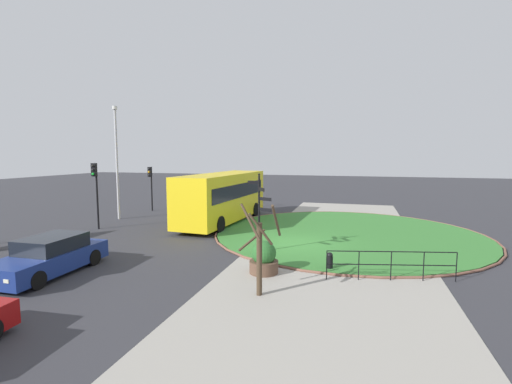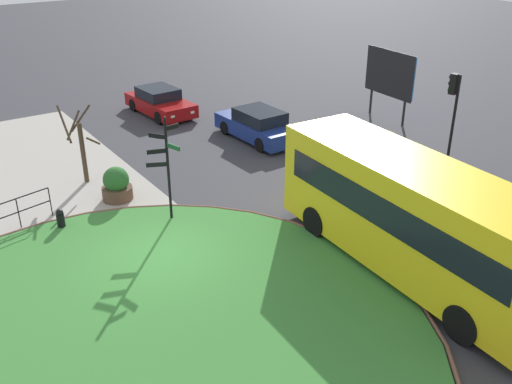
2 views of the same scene
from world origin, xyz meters
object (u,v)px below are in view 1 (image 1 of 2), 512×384
object	(u,v)px
signpost_directional	(260,208)
street_tree_bare	(260,250)
car_near_lane	(50,257)
planter_near_signpost	(264,259)
traffic_light_near	(150,179)
bus_yellow	(223,197)
lamppost_tall	(117,159)
bollard_foreground	(330,261)
traffic_light_far	(95,181)

from	to	relation	value
signpost_directional	street_tree_bare	xyz separation A→B (m)	(-4.65, -1.28, -0.62)
car_near_lane	planter_near_signpost	world-z (taller)	car_near_lane
planter_near_signpost	traffic_light_near	bearing A→B (deg)	45.81
bus_yellow	traffic_light_near	distance (m)	7.96
signpost_directional	lamppost_tall	bearing A→B (deg)	63.50
signpost_directional	car_near_lane	bearing A→B (deg)	124.78
bus_yellow	street_tree_bare	world-z (taller)	bus_yellow
street_tree_bare	bollard_foreground	bearing A→B (deg)	-31.37
planter_near_signpost	street_tree_bare	world-z (taller)	street_tree_bare
bus_yellow	lamppost_tall	bearing A→B (deg)	98.68
signpost_directional	street_tree_bare	size ratio (longest dim) A/B	1.21
signpost_directional	car_near_lane	distance (m)	8.50
traffic_light_far	lamppost_tall	xyz separation A→B (m)	(3.39, 1.01, 1.26)
car_near_lane	traffic_light_near	world-z (taller)	traffic_light_near
car_near_lane	traffic_light_near	distance (m)	15.28
lamppost_tall	traffic_light_far	bearing A→B (deg)	-163.37
signpost_directional	bollard_foreground	size ratio (longest dim) A/B	5.06
traffic_light_far	lamppost_tall	size ratio (longest dim) A/B	0.51
signpost_directional	planter_near_signpost	xyz separation A→B (m)	(-2.50, -0.85, -1.56)
car_near_lane	street_tree_bare	bearing A→B (deg)	89.20
bollard_foreground	signpost_directional	bearing A→B (deg)	65.46
bollard_foreground	bus_yellow	bearing A→B (deg)	43.10
signpost_directional	street_tree_bare	distance (m)	4.86
bus_yellow	traffic_light_far	size ratio (longest dim) A/B	2.37
bollard_foreground	traffic_light_far	distance (m)	14.83
lamppost_tall	planter_near_signpost	bearing A→B (deg)	-123.52
signpost_directional	traffic_light_near	bearing A→B (deg)	50.39
signpost_directional	traffic_light_far	bearing A→B (deg)	76.91
signpost_directional	traffic_light_near	world-z (taller)	signpost_directional
traffic_light_far	street_tree_bare	distance (m)	14.15
planter_near_signpost	street_tree_bare	size ratio (longest dim) A/B	0.41
signpost_directional	planter_near_signpost	bearing A→B (deg)	-161.31
lamppost_tall	traffic_light_near	bearing A→B (deg)	-3.68
signpost_directional	traffic_light_near	distance (m)	15.09
street_tree_bare	traffic_light_near	bearing A→B (deg)	42.11
car_near_lane	traffic_light_far	xyz separation A→B (m)	(7.30, 3.96, 2.24)
signpost_directional	bollard_foreground	xyz separation A→B (m)	(-1.47, -3.21, -1.75)
bus_yellow	car_near_lane	distance (m)	11.69
bus_yellow	lamppost_tall	xyz separation A→B (m)	(-0.67, 7.54, 2.43)
traffic_light_near	planter_near_signpost	bearing A→B (deg)	42.35
signpost_directional	bus_yellow	bearing A→B (deg)	33.26
bollard_foreground	car_near_lane	distance (m)	10.63
traffic_light_near	street_tree_bare	size ratio (longest dim) A/B	1.16
traffic_light_near	traffic_light_far	distance (m)	7.15
traffic_light_far	planter_near_signpost	world-z (taller)	traffic_light_far
bollard_foreground	traffic_light_near	size ratio (longest dim) A/B	0.21
lamppost_tall	car_near_lane	bearing A→B (deg)	-155.03
bus_yellow	car_near_lane	xyz separation A→B (m)	(-11.36, 2.57, -1.07)
signpost_directional	bollard_foreground	world-z (taller)	signpost_directional
car_near_lane	traffic_light_near	bearing A→B (deg)	-163.50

